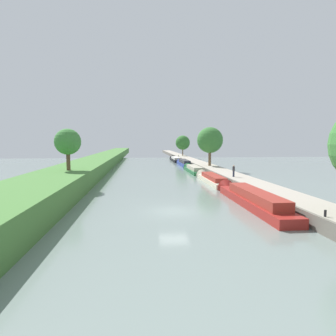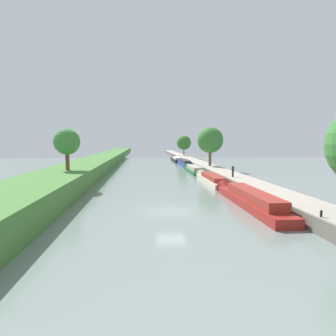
{
  "view_description": "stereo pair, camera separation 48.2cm",
  "coord_description": "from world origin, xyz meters",
  "px_view_note": "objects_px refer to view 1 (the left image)",
  "views": [
    {
      "loc": [
        -2.79,
        -24.39,
        6.02
      ],
      "look_at": [
        2.23,
        29.19,
        1.0
      ],
      "focal_mm": 31.14,
      "sensor_mm": 36.0,
      "label": 1
    },
    {
      "loc": [
        -2.31,
        -24.44,
        6.02
      ],
      "look_at": [
        2.23,
        29.19,
        1.0
      ],
      "focal_mm": 31.14,
      "sensor_mm": 36.0,
      "label": 2
    }
  ],
  "objects_px": {
    "narrowboat_red": "(250,198)",
    "narrowboat_cream": "(211,179)",
    "narrowboat_black": "(175,159)",
    "mooring_bollard_near": "(325,213)",
    "narrowboat_blue": "(184,163)",
    "person_walking": "(234,171)",
    "mooring_bollard_far": "(178,156)",
    "narrowboat_green": "(193,169)"
  },
  "relations": [
    {
      "from": "narrowboat_green",
      "to": "mooring_bollard_near",
      "type": "height_order",
      "value": "mooring_bollard_near"
    },
    {
      "from": "person_walking",
      "to": "mooring_bollard_near",
      "type": "distance_m",
      "value": 21.35
    },
    {
      "from": "narrowboat_red",
      "to": "narrowboat_green",
      "type": "bearing_deg",
      "value": 90.24
    },
    {
      "from": "narrowboat_green",
      "to": "mooring_bollard_near",
      "type": "xyz_separation_m",
      "value": [
        1.95,
        -37.95,
        0.75
      ]
    },
    {
      "from": "mooring_bollard_near",
      "to": "mooring_bollard_far",
      "type": "xyz_separation_m",
      "value": [
        0.0,
        74.98,
        0.0
      ]
    },
    {
      "from": "narrowboat_black",
      "to": "person_walking",
      "type": "distance_m",
      "value": 47.41
    },
    {
      "from": "narrowboat_green",
      "to": "narrowboat_black",
      "type": "height_order",
      "value": "narrowboat_black"
    },
    {
      "from": "mooring_bollard_far",
      "to": "person_walking",
      "type": "bearing_deg",
      "value": -89.21
    },
    {
      "from": "narrowboat_green",
      "to": "narrowboat_black",
      "type": "relative_size",
      "value": 0.91
    },
    {
      "from": "narrowboat_cream",
      "to": "mooring_bollard_near",
      "type": "distance_m",
      "value": 23.73
    },
    {
      "from": "narrowboat_blue",
      "to": "mooring_bollard_near",
      "type": "relative_size",
      "value": 31.71
    },
    {
      "from": "narrowboat_red",
      "to": "narrowboat_blue",
      "type": "distance_m",
      "value": 43.89
    },
    {
      "from": "mooring_bollard_near",
      "to": "narrowboat_green",
      "type": "bearing_deg",
      "value": 92.94
    },
    {
      "from": "narrowboat_red",
      "to": "narrowboat_cream",
      "type": "relative_size",
      "value": 1.2
    },
    {
      "from": "narrowboat_red",
      "to": "mooring_bollard_far",
      "type": "height_order",
      "value": "narrowboat_red"
    },
    {
      "from": "narrowboat_black",
      "to": "mooring_bollard_near",
      "type": "height_order",
      "value": "mooring_bollard_near"
    },
    {
      "from": "narrowboat_red",
      "to": "narrowboat_black",
      "type": "relative_size",
      "value": 1.11
    },
    {
      "from": "mooring_bollard_far",
      "to": "narrowboat_green",
      "type": "bearing_deg",
      "value": -93.02
    },
    {
      "from": "narrowboat_red",
      "to": "narrowboat_cream",
      "type": "height_order",
      "value": "narrowboat_red"
    },
    {
      "from": "narrowboat_cream",
      "to": "narrowboat_blue",
      "type": "relative_size",
      "value": 0.93
    },
    {
      "from": "mooring_bollard_near",
      "to": "narrowboat_cream",
      "type": "bearing_deg",
      "value": 94.56
    },
    {
      "from": "narrowboat_black",
      "to": "narrowboat_blue",
      "type": "bearing_deg",
      "value": -89.42
    },
    {
      "from": "narrowboat_black",
      "to": "person_walking",
      "type": "bearing_deg",
      "value": -86.92
    },
    {
      "from": "narrowboat_red",
      "to": "narrowboat_cream",
      "type": "bearing_deg",
      "value": 90.21
    },
    {
      "from": "narrowboat_blue",
      "to": "person_walking",
      "type": "relative_size",
      "value": 8.6
    },
    {
      "from": "narrowboat_black",
      "to": "mooring_bollard_near",
      "type": "relative_size",
      "value": 31.71
    },
    {
      "from": "narrowboat_blue",
      "to": "narrowboat_green",
      "type": "bearing_deg",
      "value": -91.24
    },
    {
      "from": "mooring_bollard_far",
      "to": "narrowboat_black",
      "type": "bearing_deg",
      "value": -105.94
    },
    {
      "from": "narrowboat_blue",
      "to": "mooring_bollard_near",
      "type": "distance_m",
      "value": 52.38
    },
    {
      "from": "narrowboat_black",
      "to": "narrowboat_red",
      "type": "bearing_deg",
      "value": -90.02
    },
    {
      "from": "narrowboat_blue",
      "to": "narrowboat_black",
      "type": "xyz_separation_m",
      "value": [
        -0.17,
        16.3,
        -0.09
      ]
    },
    {
      "from": "narrowboat_green",
      "to": "narrowboat_blue",
      "type": "relative_size",
      "value": 0.91
    },
    {
      "from": "narrowboat_green",
      "to": "narrowboat_black",
      "type": "bearing_deg",
      "value": 89.73
    },
    {
      "from": "narrowboat_cream",
      "to": "mooring_bollard_far",
      "type": "relative_size",
      "value": 29.47
    },
    {
      "from": "narrowboat_blue",
      "to": "mooring_bollard_far",
      "type": "height_order",
      "value": "narrowboat_blue"
    },
    {
      "from": "narrowboat_blue",
      "to": "mooring_bollard_near",
      "type": "bearing_deg",
      "value": -88.21
    },
    {
      "from": "narrowboat_blue",
      "to": "narrowboat_black",
      "type": "distance_m",
      "value": 16.3
    },
    {
      "from": "narrowboat_red",
      "to": "mooring_bollard_far",
      "type": "distance_m",
      "value": 66.54
    },
    {
      "from": "narrowboat_black",
      "to": "mooring_bollard_near",
      "type": "xyz_separation_m",
      "value": [
        1.81,
        -68.66,
        0.74
      ]
    },
    {
      "from": "narrowboat_blue",
      "to": "narrowboat_cream",
      "type": "bearing_deg",
      "value": -90.49
    },
    {
      "from": "narrowboat_red",
      "to": "narrowboat_black",
      "type": "xyz_separation_m",
      "value": [
        0.02,
        60.19,
        -0.12
      ]
    },
    {
      "from": "narrowboat_green",
      "to": "person_walking",
      "type": "relative_size",
      "value": 7.83
    }
  ]
}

